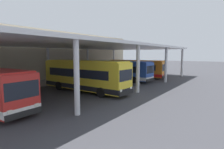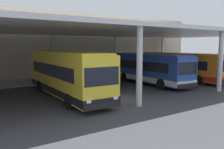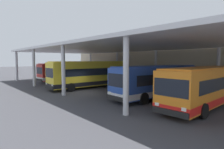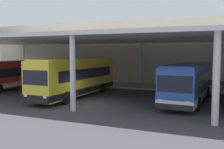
{
  "view_description": "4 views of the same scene",
  "coord_description": "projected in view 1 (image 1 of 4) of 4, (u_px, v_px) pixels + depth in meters",
  "views": [
    {
      "loc": [
        -18.17,
        -11.76,
        4.29
      ],
      "look_at": [
        2.68,
        2.87,
        1.44
      ],
      "focal_mm": 29.44,
      "sensor_mm": 36.0,
      "label": 1
    },
    {
      "loc": [
        -10.08,
        -14.28,
        4.02
      ],
      "look_at": [
        1.08,
        2.34,
        1.57
      ],
      "focal_mm": 37.79,
      "sensor_mm": 36.0,
      "label": 2
    },
    {
      "loc": [
        18.02,
        -11.29,
        3.71
      ],
      "look_at": [
        -1.3,
        5.34,
        1.75
      ],
      "focal_mm": 29.8,
      "sensor_mm": 36.0,
      "label": 3
    },
    {
      "loc": [
        9.54,
        -18.01,
        4.06
      ],
      "look_at": [
        -0.21,
        4.97,
        1.99
      ],
      "focal_mm": 41.79,
      "sensor_mm": 36.0,
      "label": 4
    }
  ],
  "objects": [
    {
      "name": "ground_plane",
      "position": [
        119.0,
        90.0,
        21.96
      ],
      "size": [
        200.0,
        200.0,
        0.0
      ],
      "primitive_type": "plane",
      "color": "#3D3D42"
    },
    {
      "name": "platform_kerb",
      "position": [
        56.0,
        81.0,
        28.66
      ],
      "size": [
        42.0,
        4.5,
        0.18
      ],
      "primitive_type": "cube",
      "color": "#A39E93",
      "rests_on": "ground"
    },
    {
      "name": "station_building_facade",
      "position": [
        42.0,
        55.0,
        30.07
      ],
      "size": [
        48.0,
        1.6,
        8.29
      ],
      "primitive_type": "cube",
      "color": "#C1B293",
      "rests_on": "ground"
    },
    {
      "name": "canopy_shelter",
      "position": [
        84.0,
        46.0,
        24.52
      ],
      "size": [
        40.0,
        17.0,
        5.55
      ],
      "color": "silver",
      "rests_on": "ground"
    },
    {
      "name": "bus_second_bay",
      "position": [
        84.0,
        75.0,
        20.99
      ],
      "size": [
        2.9,
        11.38,
        3.57
      ],
      "color": "yellow",
      "rests_on": "ground"
    },
    {
      "name": "bus_middle_bay",
      "position": [
        121.0,
        70.0,
        29.82
      ],
      "size": [
        3.08,
        10.64,
        3.17
      ],
      "color": "#284CA8",
      "rests_on": "ground"
    },
    {
      "name": "bus_far_bay",
      "position": [
        136.0,
        68.0,
        33.52
      ],
      "size": [
        2.95,
        10.6,
        3.17
      ],
      "color": "orange",
      "rests_on": "ground"
    },
    {
      "name": "bench_waiting",
      "position": [
        93.0,
        73.0,
        35.95
      ],
      "size": [
        1.8,
        0.45,
        0.92
      ],
      "color": "#4C515B",
      "rests_on": "platform_kerb"
    },
    {
      "name": "trash_bin",
      "position": [
        80.0,
        74.0,
        32.81
      ],
      "size": [
        0.52,
        0.52,
        0.98
      ],
      "color": "#33383D",
      "rests_on": "platform_kerb"
    }
  ]
}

